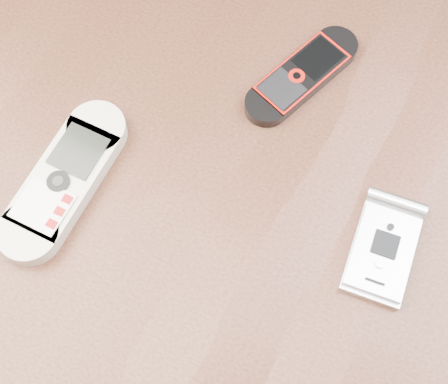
{
  "coord_description": "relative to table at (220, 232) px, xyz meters",
  "views": [
    {
      "loc": [
        0.1,
        -0.19,
        1.27
      ],
      "look_at": [
        0.01,
        0.0,
        0.76
      ],
      "focal_mm": 50.0,
      "sensor_mm": 36.0,
      "label": 1
    }
  ],
  "objects": [
    {
      "name": "motorola_razr",
      "position": [
        0.15,
        0.02,
        0.11
      ],
      "size": [
        0.06,
        0.11,
        0.02
      ],
      "primitive_type": "cube",
      "rotation": [
        0.0,
        0.0,
        0.12
      ],
      "color": "silver",
      "rests_on": "table"
    },
    {
      "name": "table",
      "position": [
        0.0,
        0.0,
        0.0
      ],
      "size": [
        1.2,
        0.8,
        0.75
      ],
      "color": "black",
      "rests_on": "ground"
    },
    {
      "name": "ground",
      "position": [
        0.0,
        0.0,
        -0.64
      ],
      "size": [
        4.0,
        4.0,
        0.0
      ],
      "primitive_type": "plane",
      "color": "#472B19",
      "rests_on": "ground"
    },
    {
      "name": "nokia_black_red",
      "position": [
        0.02,
        0.14,
        0.11
      ],
      "size": [
        0.09,
        0.15,
        0.01
      ],
      "primitive_type": "cube",
      "rotation": [
        0.0,
        0.0,
        -0.34
      ],
      "color": "black",
      "rests_on": "table"
    },
    {
      "name": "nokia_white",
      "position": [
        -0.13,
        -0.05,
        0.11
      ],
      "size": [
        0.06,
        0.17,
        0.02
      ],
      "primitive_type": "cube",
      "rotation": [
        0.0,
        0.0,
        0.01
      ],
      "color": "silver",
      "rests_on": "table"
    }
  ]
}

